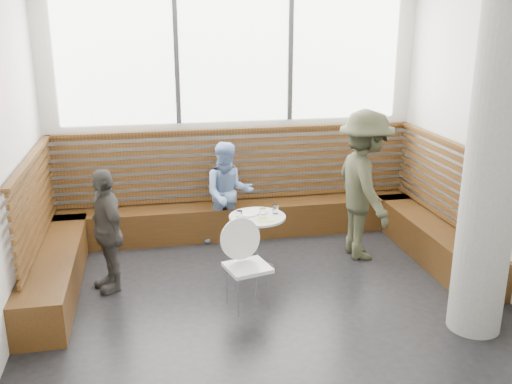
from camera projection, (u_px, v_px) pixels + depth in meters
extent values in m
cube|color=silver|center=(276.00, 162.00, 5.33)|extent=(5.00, 5.00, 3.20)
cube|color=black|center=(275.00, 314.00, 5.80)|extent=(5.00, 5.00, 0.01)
cube|color=white|center=(234.00, 58.00, 7.42)|extent=(4.50, 0.02, 1.65)
cube|color=#3F3F42|center=(177.00, 59.00, 7.26)|extent=(0.06, 0.04, 1.65)
cube|color=#3F3F42|center=(291.00, 57.00, 7.54)|extent=(0.06, 0.04, 1.65)
cube|color=#412810|center=(239.00, 219.00, 7.84)|extent=(5.00, 0.50, 0.45)
cube|color=#412810|center=(58.00, 262.00, 6.50)|extent=(0.50, 2.50, 0.45)
cube|color=#412810|center=(424.00, 234.00, 7.32)|extent=(0.50, 2.50, 0.45)
cube|color=#462B11|center=(236.00, 165.00, 7.79)|extent=(4.88, 0.08, 0.98)
cube|color=#462B11|center=(35.00, 202.00, 6.25)|extent=(0.08, 2.38, 0.98)
cube|color=#462B11|center=(442.00, 179.00, 7.13)|extent=(0.08, 2.38, 0.98)
cylinder|color=gray|center=(493.00, 169.00, 5.10)|extent=(0.50, 0.50, 3.20)
cylinder|color=silver|center=(257.00, 268.00, 6.82)|extent=(0.42, 0.42, 0.02)
cylinder|color=silver|center=(257.00, 243.00, 6.73)|extent=(0.06, 0.06, 0.65)
cylinder|color=#B7B7BA|center=(257.00, 217.00, 6.63)|extent=(0.66, 0.66, 0.03)
cube|color=white|center=(248.00, 268.00, 5.81)|extent=(0.42, 0.40, 0.04)
cylinder|color=white|center=(244.00, 238.00, 5.91)|extent=(0.44, 0.10, 0.44)
cylinder|color=silver|center=(234.00, 297.00, 5.71)|extent=(0.02, 0.02, 0.43)
cylinder|color=silver|center=(267.00, 293.00, 5.78)|extent=(0.02, 0.02, 0.43)
cylinder|color=silver|center=(229.00, 283.00, 5.99)|extent=(0.02, 0.02, 0.43)
cylinder|color=silver|center=(261.00, 281.00, 6.06)|extent=(0.02, 0.02, 0.43)
imported|color=#3A3D29|center=(364.00, 185.00, 6.95)|extent=(0.70, 1.20, 1.85)
imported|color=#7EA0DB|center=(228.00, 194.00, 7.44)|extent=(0.68, 0.53, 1.36)
imported|color=#45433F|center=(107.00, 230.00, 6.17)|extent=(0.61, 0.87, 1.37)
cylinder|color=white|center=(248.00, 214.00, 6.67)|extent=(0.21, 0.21, 0.02)
cylinder|color=white|center=(258.00, 211.00, 6.76)|extent=(0.22, 0.22, 0.02)
cylinder|color=white|center=(239.00, 215.00, 6.47)|extent=(0.07, 0.07, 0.11)
cylinder|color=white|center=(263.00, 213.00, 6.53)|extent=(0.08, 0.08, 0.12)
cylinder|color=white|center=(275.00, 209.00, 6.70)|extent=(0.07, 0.07, 0.11)
cube|color=#A5C64C|center=(267.00, 219.00, 6.51)|extent=(0.25, 0.20, 0.00)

